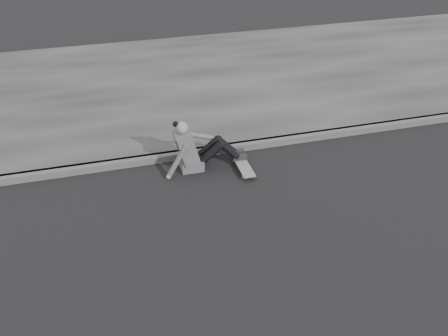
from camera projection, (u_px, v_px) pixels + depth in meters
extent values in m
plane|color=black|center=(266.00, 251.00, 6.48)|extent=(80.00, 80.00, 0.00)
cube|color=#505050|center=(215.00, 150.00, 8.54)|extent=(24.00, 0.16, 0.12)
cube|color=#373737|center=(180.00, 83.00, 10.99)|extent=(24.00, 6.00, 0.12)
cylinder|color=#A4A49E|center=(243.00, 177.00, 7.90)|extent=(0.03, 0.05, 0.05)
cylinder|color=#A4A49E|center=(252.00, 175.00, 7.94)|extent=(0.03, 0.05, 0.05)
cylinder|color=#A4A49E|center=(234.00, 160.00, 8.32)|extent=(0.03, 0.05, 0.05)
cylinder|color=#A4A49E|center=(242.00, 159.00, 8.36)|extent=(0.03, 0.05, 0.05)
cube|color=#2A2A2C|center=(248.00, 174.00, 7.90)|extent=(0.16, 0.04, 0.03)
cube|color=#2A2A2C|center=(238.00, 158.00, 8.33)|extent=(0.16, 0.04, 0.03)
cube|color=slate|center=(243.00, 165.00, 8.10)|extent=(0.20, 0.78, 0.02)
cube|color=#535456|center=(191.00, 163.00, 8.12)|extent=(0.36, 0.34, 0.18)
cube|color=#535456|center=(186.00, 146.00, 7.92)|extent=(0.37, 0.40, 0.57)
cube|color=#535456|center=(178.00, 140.00, 7.82)|extent=(0.14, 0.30, 0.20)
cylinder|color=gray|center=(183.00, 133.00, 7.78)|extent=(0.09, 0.09, 0.08)
sphere|color=gray|center=(182.00, 128.00, 7.73)|extent=(0.20, 0.20, 0.20)
sphere|color=black|center=(176.00, 124.00, 7.69)|extent=(0.09, 0.09, 0.09)
cylinder|color=black|center=(211.00, 153.00, 8.01)|extent=(0.43, 0.13, 0.39)
cylinder|color=black|center=(209.00, 148.00, 8.16)|extent=(0.43, 0.13, 0.39)
cylinder|color=black|center=(229.00, 151.00, 8.08)|extent=(0.35, 0.11, 0.36)
cylinder|color=black|center=(226.00, 145.00, 8.23)|extent=(0.35, 0.11, 0.36)
sphere|color=black|center=(221.00, 144.00, 7.98)|extent=(0.13, 0.13, 0.13)
sphere|color=black|center=(218.00, 139.00, 8.12)|extent=(0.13, 0.13, 0.13)
cube|color=#262626|center=(240.00, 157.00, 8.21)|extent=(0.24, 0.08, 0.07)
cube|color=#262626|center=(237.00, 152.00, 8.35)|extent=(0.24, 0.08, 0.07)
cylinder|color=#535456|center=(177.00, 162.00, 7.78)|extent=(0.38, 0.08, 0.58)
sphere|color=gray|center=(169.00, 177.00, 7.87)|extent=(0.08, 0.08, 0.08)
cylinder|color=#535456|center=(199.00, 136.00, 8.07)|extent=(0.48, 0.08, 0.21)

